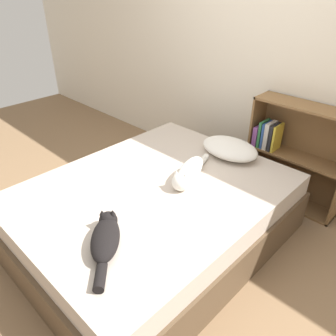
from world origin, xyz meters
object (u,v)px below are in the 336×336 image
cat_dark (106,237)px  bookshelf (295,152)px  pillow (230,148)px  cat_light (189,172)px  bed (155,214)px

cat_dark → bookshelf: bearing=-54.6°
pillow → cat_light: size_ratio=0.89×
pillow → bookshelf: (0.37, 0.49, -0.08)m
cat_light → bookshelf: 1.11m
bed → cat_light: (0.12, 0.25, 0.33)m
bed → cat_light: size_ratio=3.51×
cat_dark → bed: bearing=-26.0°
bed → pillow: 0.88m
bookshelf → pillow: bearing=-126.9°
cat_dark → bookshelf: 1.93m
bed → cat_light: bearing=63.3°
pillow → bookshelf: bearing=53.1°
bed → bookshelf: 1.41m
bed → bookshelf: size_ratio=2.12×
pillow → bookshelf: size_ratio=0.54×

